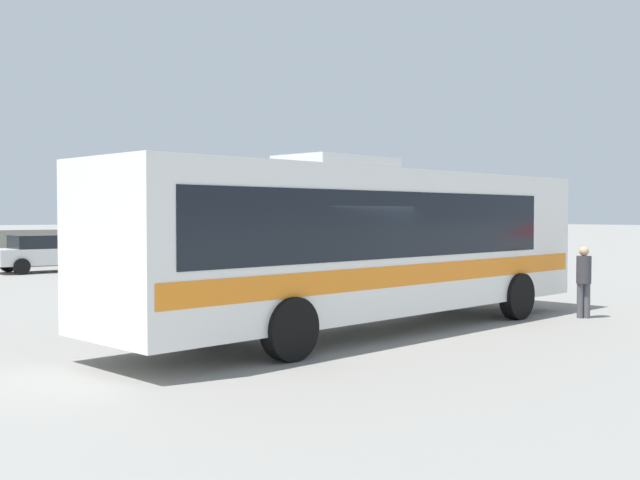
% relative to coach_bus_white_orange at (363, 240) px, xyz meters
% --- Properties ---
extents(ground_plane, '(300.00, 300.00, 0.00)m').
position_rel_coach_bus_white_orange_xyz_m(ground_plane, '(-1.13, 9.72, -1.85)').
color(ground_plane, gray).
extents(coach_bus_white_orange, '(12.15, 3.76, 3.46)m').
position_rel_coach_bus_white_orange_xyz_m(coach_bus_white_orange, '(0.00, 0.00, 0.00)').
color(coach_bus_white_orange, white).
rests_on(coach_bus_white_orange, ground_plane).
extents(attendant_by_bus_door, '(0.46, 0.46, 1.62)m').
position_rel_coach_bus_white_orange_xyz_m(attendant_by_bus_door, '(5.25, -1.67, -0.93)').
color(attendant_by_bus_door, '#4C4C51').
rests_on(attendant_by_bus_door, ground_plane).
extents(parked_car_rightmost_white, '(4.11, 2.05, 1.51)m').
position_rel_coach_bus_white_orange_xyz_m(parked_car_rightmost_white, '(0.81, 20.02, -1.05)').
color(parked_car_rightmost_white, silver).
rests_on(parked_car_rightmost_white, ground_plane).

